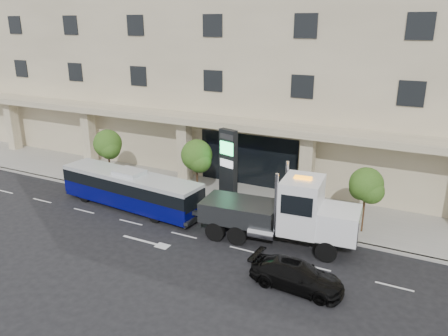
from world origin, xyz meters
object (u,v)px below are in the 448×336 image
Objects in this scene: city_bus at (131,189)px; tow_truck at (285,213)px; signage_pylon at (228,167)px; black_sedan at (297,275)px.

city_bus is 1.08× the size of tow_truck.
signage_pylon reaches higher than tow_truck.
signage_pylon is (5.77, 3.40, 1.45)m from city_bus.
signage_pylon reaches higher than black_sedan.
signage_pylon is at bearing 35.45° from city_bus.
tow_truck is at bearing 4.09° from city_bus.
city_bus is at bearing 174.06° from tow_truck.
tow_truck reaches higher than black_sedan.
city_bus is 2.40× the size of black_sedan.
signage_pylon is (-7.38, 7.50, 2.19)m from black_sedan.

